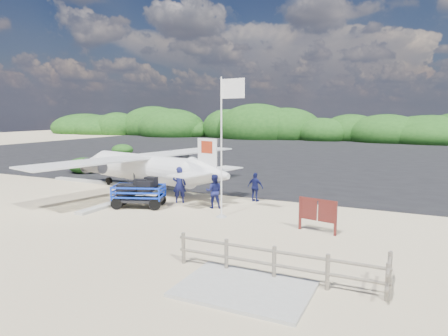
# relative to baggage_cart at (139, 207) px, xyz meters

# --- Properties ---
(ground) EXTENTS (160.00, 160.00, 0.00)m
(ground) POSITION_rel_baggage_cart_xyz_m (2.95, -0.55, 0.00)
(ground) COLOR beige
(asphalt_apron) EXTENTS (90.00, 50.00, 0.04)m
(asphalt_apron) POSITION_rel_baggage_cart_xyz_m (2.95, 29.45, 0.00)
(asphalt_apron) COLOR #B2B2B2
(asphalt_apron) RESTS_ON ground
(lagoon) EXTENTS (9.00, 7.00, 0.40)m
(lagoon) POSITION_rel_baggage_cart_xyz_m (-6.05, 0.95, 0.00)
(lagoon) COLOR #B2B2B2
(lagoon) RESTS_ON ground
(walkway_pad) EXTENTS (3.50, 2.50, 0.10)m
(walkway_pad) POSITION_rel_baggage_cart_xyz_m (8.45, -6.55, 0.00)
(walkway_pad) COLOR #B2B2B2
(walkway_pad) RESTS_ON ground
(vegetation_band) EXTENTS (124.00, 8.00, 4.40)m
(vegetation_band) POSITION_rel_baggage_cart_xyz_m (2.95, 54.45, 0.00)
(vegetation_band) COLOR #B2B2B2
(vegetation_band) RESTS_ON ground
(fence) EXTENTS (6.40, 2.00, 1.10)m
(fence) POSITION_rel_baggage_cart_xyz_m (8.95, -5.55, 0.00)
(fence) COLOR #B2B2B2
(fence) RESTS_ON ground
(baggage_cart) EXTENTS (3.06, 2.37, 1.35)m
(baggage_cart) POSITION_rel_baggage_cart_xyz_m (0.00, 0.00, 0.00)
(baggage_cart) COLOR #0E36D9
(baggage_cart) RESTS_ON ground
(flagpole) EXTENTS (1.35, 0.80, 6.31)m
(flagpole) POSITION_rel_baggage_cart_xyz_m (4.58, 0.08, 0.00)
(flagpole) COLOR white
(flagpole) RESTS_ON ground
(signboard) EXTENTS (1.70, 0.51, 1.40)m
(signboard) POSITION_rel_baggage_cart_xyz_m (9.07, -0.44, 0.00)
(signboard) COLOR maroon
(signboard) RESTS_ON ground
(crew_a) EXTENTS (0.84, 0.72, 1.94)m
(crew_a) POSITION_rel_baggage_cart_xyz_m (1.32, 1.74, 0.97)
(crew_a) COLOR #14184E
(crew_a) RESTS_ON ground
(crew_b) EXTENTS (1.01, 0.90, 1.71)m
(crew_b) POSITION_rel_baggage_cart_xyz_m (3.50, 1.48, 0.86)
(crew_b) COLOR #14184E
(crew_b) RESTS_ON ground
(crew_c) EXTENTS (0.96, 0.50, 1.57)m
(crew_c) POSITION_rel_baggage_cart_xyz_m (4.84, 3.75, 0.78)
(crew_c) COLOR #14184E
(crew_c) RESTS_ON ground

